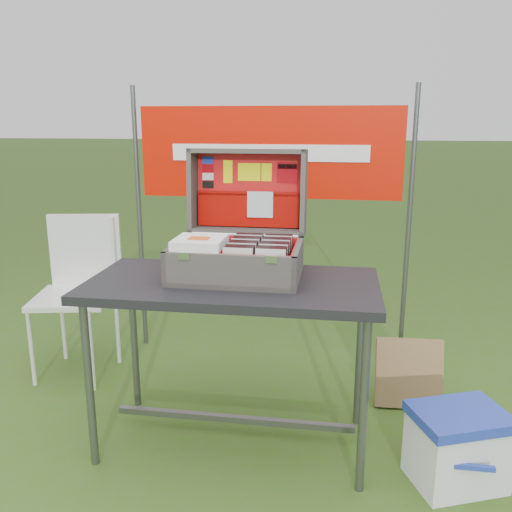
% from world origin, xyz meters
% --- Properties ---
extents(ground, '(80.00, 80.00, 0.00)m').
position_xyz_m(ground, '(0.00, 0.00, 0.00)').
color(ground, '#3F5823').
rests_on(ground, ground).
extents(table, '(1.29, 0.65, 0.80)m').
position_xyz_m(table, '(-0.02, 0.04, 0.40)').
color(table, black).
rests_on(table, ground).
extents(table_top, '(1.29, 0.65, 0.04)m').
position_xyz_m(table_top, '(-0.02, 0.04, 0.78)').
color(table_top, black).
rests_on(table_top, ground).
extents(table_leg_fl, '(0.04, 0.04, 0.76)m').
position_xyz_m(table_leg_fl, '(-0.60, -0.22, 0.38)').
color(table_leg_fl, '#59595B').
rests_on(table_leg_fl, ground).
extents(table_leg_fr, '(0.04, 0.04, 0.76)m').
position_xyz_m(table_leg_fr, '(0.56, -0.22, 0.38)').
color(table_leg_fr, '#59595B').
rests_on(table_leg_fr, ground).
extents(table_leg_bl, '(0.04, 0.04, 0.76)m').
position_xyz_m(table_leg_bl, '(-0.60, 0.30, 0.38)').
color(table_leg_bl, '#59595B').
rests_on(table_leg_bl, ground).
extents(table_leg_br, '(0.04, 0.04, 0.76)m').
position_xyz_m(table_leg_br, '(0.56, 0.30, 0.38)').
color(table_leg_br, '#59595B').
rests_on(table_leg_br, ground).
extents(table_brace, '(1.13, 0.03, 0.03)m').
position_xyz_m(table_brace, '(-0.02, 0.04, 0.12)').
color(table_brace, '#59595B').
rests_on(table_brace, ground).
extents(suitcase, '(0.57, 0.57, 0.56)m').
position_xyz_m(suitcase, '(-0.01, 0.16, 1.08)').
color(suitcase, '#625C58').
rests_on(suitcase, table).
extents(suitcase_base_bottom, '(0.57, 0.41, 0.02)m').
position_xyz_m(suitcase_base_bottom, '(-0.01, 0.10, 0.81)').
color(suitcase_base_bottom, '#625C58').
rests_on(suitcase_base_bottom, table_top).
extents(suitcase_base_wall_front, '(0.57, 0.02, 0.15)m').
position_xyz_m(suitcase_base_wall_front, '(-0.01, -0.09, 0.88)').
color(suitcase_base_wall_front, '#625C58').
rests_on(suitcase_base_wall_front, table_top).
extents(suitcase_base_wall_back, '(0.57, 0.02, 0.15)m').
position_xyz_m(suitcase_base_wall_back, '(-0.01, 0.29, 0.88)').
color(suitcase_base_wall_back, '#625C58').
rests_on(suitcase_base_wall_back, table_top).
extents(suitcase_base_wall_left, '(0.02, 0.41, 0.15)m').
position_xyz_m(suitcase_base_wall_left, '(-0.29, 0.10, 0.88)').
color(suitcase_base_wall_left, '#625C58').
rests_on(suitcase_base_wall_left, table_top).
extents(suitcase_base_wall_right, '(0.02, 0.41, 0.15)m').
position_xyz_m(suitcase_base_wall_right, '(0.26, 0.10, 0.88)').
color(suitcase_base_wall_right, '#625C58').
rests_on(suitcase_base_wall_right, table_top).
extents(suitcase_liner_floor, '(0.53, 0.36, 0.01)m').
position_xyz_m(suitcase_liner_floor, '(-0.01, 0.10, 0.83)').
color(suitcase_liner_floor, red).
rests_on(suitcase_liner_floor, suitcase_base_bottom).
extents(suitcase_latch_left, '(0.05, 0.01, 0.03)m').
position_xyz_m(suitcase_latch_left, '(-0.20, -0.11, 0.95)').
color(suitcase_latch_left, silver).
rests_on(suitcase_latch_left, suitcase_base_wall_front).
extents(suitcase_latch_right, '(0.05, 0.01, 0.03)m').
position_xyz_m(suitcase_latch_right, '(0.17, -0.11, 0.95)').
color(suitcase_latch_right, silver).
rests_on(suitcase_latch_right, suitcase_base_wall_front).
extents(suitcase_hinge, '(0.51, 0.02, 0.02)m').
position_xyz_m(suitcase_hinge, '(-0.01, 0.30, 0.96)').
color(suitcase_hinge, silver).
rests_on(suitcase_hinge, suitcase_base_wall_back).
extents(suitcase_lid_back, '(0.57, 0.05, 0.41)m').
position_xyz_m(suitcase_lid_back, '(-0.01, 0.46, 1.15)').
color(suitcase_lid_back, '#625C58').
rests_on(suitcase_lid_back, suitcase_base_wall_back).
extents(suitcase_lid_rim_far, '(0.57, 0.15, 0.03)m').
position_xyz_m(suitcase_lid_rim_far, '(-0.01, 0.40, 1.35)').
color(suitcase_lid_rim_far, '#625C58').
rests_on(suitcase_lid_rim_far, suitcase_lid_back).
extents(suitcase_lid_rim_near, '(0.57, 0.15, 0.03)m').
position_xyz_m(suitcase_lid_rim_near, '(-0.01, 0.38, 0.96)').
color(suitcase_lid_rim_near, '#625C58').
rests_on(suitcase_lid_rim_near, suitcase_lid_back).
extents(suitcase_lid_rim_left, '(0.02, 0.18, 0.42)m').
position_xyz_m(suitcase_lid_rim_left, '(-0.29, 0.39, 1.15)').
color(suitcase_lid_rim_left, '#625C58').
rests_on(suitcase_lid_rim_left, suitcase_lid_back).
extents(suitcase_lid_rim_right, '(0.02, 0.18, 0.42)m').
position_xyz_m(suitcase_lid_rim_right, '(0.26, 0.39, 1.15)').
color(suitcase_lid_rim_right, '#625C58').
rests_on(suitcase_lid_rim_right, suitcase_lid_back).
extents(suitcase_lid_liner, '(0.52, 0.03, 0.36)m').
position_xyz_m(suitcase_lid_liner, '(-0.01, 0.44, 1.15)').
color(suitcase_lid_liner, red).
rests_on(suitcase_lid_liner, suitcase_lid_back).
extents(suitcase_liner_wall_front, '(0.53, 0.01, 0.13)m').
position_xyz_m(suitcase_liner_wall_front, '(-0.01, -0.08, 0.89)').
color(suitcase_liner_wall_front, red).
rests_on(suitcase_liner_wall_front, suitcase_base_bottom).
extents(suitcase_liner_wall_back, '(0.53, 0.01, 0.13)m').
position_xyz_m(suitcase_liner_wall_back, '(-0.01, 0.28, 0.89)').
color(suitcase_liner_wall_back, red).
rests_on(suitcase_liner_wall_back, suitcase_base_bottom).
extents(suitcase_liner_wall_left, '(0.01, 0.36, 0.13)m').
position_xyz_m(suitcase_liner_wall_left, '(-0.27, 0.10, 0.89)').
color(suitcase_liner_wall_left, red).
rests_on(suitcase_liner_wall_left, suitcase_base_bottom).
extents(suitcase_liner_wall_right, '(0.01, 0.36, 0.13)m').
position_xyz_m(suitcase_liner_wall_right, '(0.25, 0.10, 0.89)').
color(suitcase_liner_wall_right, red).
rests_on(suitcase_liner_wall_right, suitcase_base_bottom).
extents(suitcase_lid_pocket, '(0.51, 0.04, 0.16)m').
position_xyz_m(suitcase_lid_pocket, '(-0.01, 0.42, 1.06)').
color(suitcase_lid_pocket, '#970701').
rests_on(suitcase_lid_pocket, suitcase_lid_liner).
extents(suitcase_pocket_edge, '(0.50, 0.02, 0.02)m').
position_xyz_m(suitcase_pocket_edge, '(-0.01, 0.42, 1.14)').
color(suitcase_pocket_edge, '#970701').
rests_on(suitcase_pocket_edge, suitcase_lid_pocket).
extents(suitcase_pocket_cd, '(0.13, 0.02, 0.13)m').
position_xyz_m(suitcase_pocket_cd, '(0.05, 0.40, 1.09)').
color(suitcase_pocket_cd, silver).
rests_on(suitcase_pocket_cd, suitcase_lid_pocket).
extents(lid_sticker_cc_a, '(0.06, 0.00, 0.03)m').
position_xyz_m(lid_sticker_cc_a, '(-0.22, 0.44, 1.30)').
color(lid_sticker_cc_a, '#1933B2').
rests_on(lid_sticker_cc_a, suitcase_lid_liner).
extents(lid_sticker_cc_b, '(0.06, 0.00, 0.03)m').
position_xyz_m(lid_sticker_cc_b, '(-0.22, 0.44, 1.26)').
color(lid_sticker_cc_b, '#AC020B').
rests_on(lid_sticker_cc_b, suitcase_lid_liner).
extents(lid_sticker_cc_c, '(0.06, 0.00, 0.03)m').
position_xyz_m(lid_sticker_cc_c, '(-0.22, 0.44, 1.22)').
color(lid_sticker_cc_c, white).
rests_on(lid_sticker_cc_c, suitcase_lid_liner).
extents(lid_sticker_cc_d, '(0.06, 0.00, 0.03)m').
position_xyz_m(lid_sticker_cc_d, '(-0.22, 0.44, 1.18)').
color(lid_sticker_cc_d, black).
rests_on(lid_sticker_cc_d, suitcase_lid_liner).
extents(lid_card_neon_tall, '(0.05, 0.01, 0.11)m').
position_xyz_m(lid_card_neon_tall, '(-0.12, 0.44, 1.24)').
color(lid_card_neon_tall, '#E6EA07').
rests_on(lid_card_neon_tall, suitcase_lid_liner).
extents(lid_card_neon_main, '(0.11, 0.01, 0.09)m').
position_xyz_m(lid_card_neon_main, '(-0.01, 0.44, 1.24)').
color(lid_card_neon_main, '#E6EA07').
rests_on(lid_card_neon_main, suitcase_lid_liner).
extents(lid_card_neon_small, '(0.05, 0.01, 0.09)m').
position_xyz_m(lid_card_neon_small, '(0.07, 0.44, 1.24)').
color(lid_card_neon_small, '#E6EA07').
rests_on(lid_card_neon_small, suitcase_lid_liner).
extents(lid_sticker_band, '(0.10, 0.01, 0.10)m').
position_xyz_m(lid_sticker_band, '(0.18, 0.44, 1.24)').
color(lid_sticker_band, '#AC020B').
rests_on(lid_sticker_band, suitcase_lid_liner).
extents(lid_sticker_band_bar, '(0.09, 0.00, 0.02)m').
position_xyz_m(lid_sticker_band_bar, '(0.18, 0.44, 1.27)').
color(lid_sticker_band_bar, black).
rests_on(lid_sticker_band_bar, suitcase_lid_liner).
extents(cd_left_0, '(0.13, 0.01, 0.14)m').
position_xyz_m(cd_left_0, '(0.02, -0.06, 0.90)').
color(cd_left_0, silver).
rests_on(cd_left_0, suitcase_liner_floor).
extents(cd_left_1, '(0.13, 0.01, 0.14)m').
position_xyz_m(cd_left_1, '(0.02, -0.04, 0.90)').
color(cd_left_1, black).
rests_on(cd_left_1, suitcase_liner_floor).
extents(cd_left_2, '(0.13, 0.01, 0.14)m').
position_xyz_m(cd_left_2, '(0.02, -0.01, 0.90)').
color(cd_left_2, black).
rests_on(cd_left_2, suitcase_liner_floor).
extents(cd_left_3, '(0.13, 0.01, 0.14)m').
position_xyz_m(cd_left_3, '(0.02, 0.01, 0.90)').
color(cd_left_3, black).
rests_on(cd_left_3, suitcase_liner_floor).
extents(cd_left_4, '(0.13, 0.01, 0.14)m').
position_xyz_m(cd_left_4, '(0.02, 0.03, 0.90)').
color(cd_left_4, silver).
rests_on(cd_left_4, suitcase_liner_floor).
extents(cd_left_5, '(0.13, 0.01, 0.14)m').
position_xyz_m(cd_left_5, '(0.02, 0.05, 0.90)').
color(cd_left_5, black).
rests_on(cd_left_5, suitcase_liner_floor).
extents(cd_left_6, '(0.13, 0.01, 0.14)m').
position_xyz_m(cd_left_6, '(0.02, 0.08, 0.90)').
color(cd_left_6, black).
rests_on(cd_left_6, suitcase_liner_floor).
extents(cd_left_7, '(0.13, 0.01, 0.14)m').
position_xyz_m(cd_left_7, '(0.02, 0.10, 0.90)').
color(cd_left_7, black).
rests_on(cd_left_7, suitcase_liner_floor).
extents(cd_left_8, '(0.13, 0.01, 0.14)m').
position_xyz_m(cd_left_8, '(0.02, 0.12, 0.90)').
color(cd_left_8, silver).
rests_on(cd_left_8, suitcase_liner_floor).
extents(cd_left_9, '(0.13, 0.01, 0.14)m').
position_xyz_m(cd_left_9, '(0.02, 0.14, 0.90)').
color(cd_left_9, black).
rests_on(cd_left_9, suitcase_liner_floor).
extents(cd_left_10, '(0.13, 0.01, 0.14)m').
position_xyz_m(cd_left_10, '(0.02, 0.17, 0.90)').
color(cd_left_10, black).
rests_on(cd_left_10, suitcase_liner_floor).
extents(cd_left_11, '(0.13, 0.01, 0.14)m').
position_xyz_m(cd_left_11, '(0.02, 0.19, 0.90)').
color(cd_left_11, black).
rests_on(cd_left_11, suitcase_liner_floor).
extents(cd_left_12, '(0.13, 0.01, 0.14)m').
position_xyz_m(cd_left_12, '(0.02, 0.21, 0.90)').
color(cd_left_12, silver).
rests_on(cd_left_12, suitcase_liner_floor).
extents(cd_left_13, '(0.13, 0.01, 0.14)m').
position_xyz_m(cd_left_13, '(0.02, 0.23, 0.90)').
color(cd_left_13, black).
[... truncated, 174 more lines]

